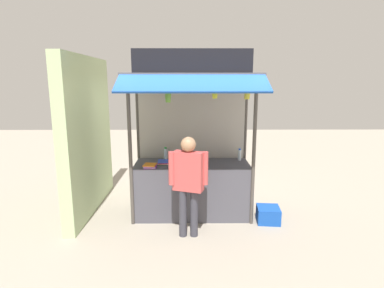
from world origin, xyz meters
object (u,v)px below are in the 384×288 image
object	(u,v)px
water_bottle_front_left	(239,155)
banana_bunch_leftmost	(247,95)
water_bottle_mid_left	(166,154)
water_bottle_far_left	(191,155)
magazine_stack_center	(164,162)
magazine_stack_back_right	(150,166)
vendor_person	(188,178)
banana_bunch_inner_right	(168,97)
magazine_stack_mid_right	(181,165)
banana_bunch_inner_left	(215,94)
plastic_crate	(268,215)

from	to	relation	value
water_bottle_front_left	banana_bunch_leftmost	distance (m)	1.31
water_bottle_front_left	water_bottle_mid_left	size ratio (longest dim) A/B	0.93
water_bottle_far_left	magazine_stack_center	bearing A→B (deg)	-177.07
magazine_stack_back_right	banana_bunch_leftmost	bearing A→B (deg)	-8.86
banana_bunch_leftmost	water_bottle_far_left	bearing A→B (deg)	148.39
magazine_stack_center	vendor_person	xyz separation A→B (m)	(0.44, -0.82, -0.02)
banana_bunch_inner_right	water_bottle_front_left	bearing A→B (deg)	29.13
water_bottle_far_left	banana_bunch_inner_right	size ratio (longest dim) A/B	0.93
magazine_stack_back_right	water_bottle_far_left	bearing A→B (deg)	22.38
magazine_stack_center	magazine_stack_back_right	bearing A→B (deg)	-128.11
water_bottle_front_left	magazine_stack_center	world-z (taller)	water_bottle_front_left
magazine_stack_mid_right	banana_bunch_inner_left	world-z (taller)	banana_bunch_inner_left
water_bottle_far_left	magazine_stack_center	world-z (taller)	water_bottle_far_left
water_bottle_mid_left	banana_bunch_inner_left	bearing A→B (deg)	-42.39
water_bottle_far_left	banana_bunch_inner_right	xyz separation A→B (m)	(-0.36, -0.52, 1.04)
magazine_stack_mid_right	magazine_stack_center	size ratio (longest dim) A/B	1.06
plastic_crate	vendor_person	bearing A→B (deg)	-160.66
vendor_person	banana_bunch_leftmost	bearing A→B (deg)	38.95
banana_bunch_inner_right	magazine_stack_back_right	bearing A→B (deg)	144.52
banana_bunch_inner_left	water_bottle_mid_left	bearing A→B (deg)	137.61
water_bottle_mid_left	magazine_stack_back_right	distance (m)	0.56
banana_bunch_leftmost	vendor_person	size ratio (longest dim) A/B	0.17
water_bottle_front_left	magazine_stack_back_right	size ratio (longest dim) A/B	0.87
water_bottle_far_left	plastic_crate	size ratio (longest dim) A/B	0.79
banana_bunch_inner_right	vendor_person	xyz separation A→B (m)	(0.31, -0.33, -1.19)
vendor_person	plastic_crate	xyz separation A→B (m)	(1.37, 0.48, -0.82)
water_bottle_far_left	plastic_crate	distance (m)	1.67
banana_bunch_leftmost	plastic_crate	world-z (taller)	banana_bunch_leftmost
water_bottle_mid_left	magazine_stack_mid_right	bearing A→B (deg)	-55.18
water_bottle_far_left	magazine_stack_mid_right	xyz separation A→B (m)	(-0.18, -0.19, -0.12)
magazine_stack_center	banana_bunch_inner_right	size ratio (longest dim) A/B	0.94
magazine_stack_back_right	magazine_stack_mid_right	bearing A→B (deg)	10.27
banana_bunch_inner_left	magazine_stack_mid_right	bearing A→B (deg)	147.91
plastic_crate	water_bottle_front_left	bearing A→B (deg)	129.08
magazine_stack_back_right	magazine_stack_center	bearing A→B (deg)	51.89
magazine_stack_mid_right	magazine_stack_center	xyz separation A→B (m)	(-0.31, 0.17, -0.00)
water_bottle_mid_left	vendor_person	size ratio (longest dim) A/B	0.15
magazine_stack_center	banana_bunch_inner_left	world-z (taller)	banana_bunch_inner_left
magazine_stack_back_right	magazine_stack_center	size ratio (longest dim) A/B	0.86
water_bottle_mid_left	banana_bunch_inner_right	xyz separation A→B (m)	(0.11, -0.75, 1.07)
water_bottle_mid_left	plastic_crate	xyz separation A→B (m)	(1.79, -0.60, -0.93)
banana_bunch_leftmost	plastic_crate	distance (m)	2.10
water_bottle_far_left	magazine_stack_back_right	xyz separation A→B (m)	(-0.69, -0.29, -0.11)
magazine_stack_back_right	banana_bunch_inner_right	xyz separation A→B (m)	(0.34, -0.24, 1.15)
banana_bunch_leftmost	banana_bunch_inner_right	bearing A→B (deg)	179.90
magazine_stack_center	vendor_person	world-z (taller)	vendor_person
water_bottle_far_left	magazine_stack_mid_right	distance (m)	0.29
water_bottle_front_left	magazine_stack_mid_right	xyz separation A→B (m)	(-1.06, -0.36, -0.09)
magazine_stack_back_right	water_bottle_mid_left	bearing A→B (deg)	66.54
banana_bunch_inner_right	plastic_crate	bearing A→B (deg)	5.26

